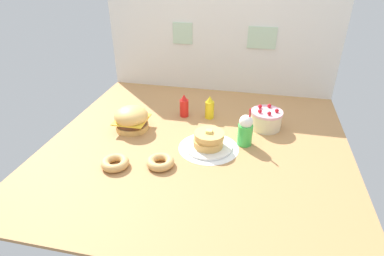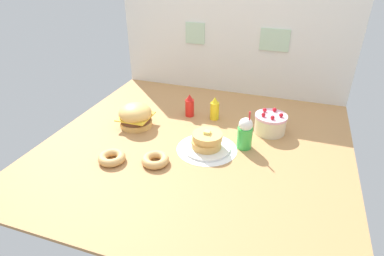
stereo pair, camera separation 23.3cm
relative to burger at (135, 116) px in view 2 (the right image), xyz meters
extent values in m
cube|color=#B27F4C|center=(0.55, -0.11, -0.10)|extent=(2.17, 2.13, 0.02)
cube|color=silver|center=(0.55, 0.95, 0.41)|extent=(2.17, 0.03, 0.99)
cube|color=#B2D1B2|center=(0.19, 0.93, 0.46)|extent=(0.19, 0.01, 0.20)
cube|color=#B2D1B2|center=(0.93, 0.93, 0.46)|extent=(0.26, 0.01, 0.19)
cylinder|color=white|center=(0.64, -0.15, -0.09)|extent=(0.43, 0.43, 0.00)
cylinder|color=#DBA859|center=(0.00, 0.00, -0.07)|extent=(0.26, 0.26, 0.04)
cylinder|color=#59331E|center=(0.00, 0.00, -0.03)|extent=(0.23, 0.23, 0.03)
cube|color=yellow|center=(0.00, 0.00, -0.01)|extent=(0.24, 0.24, 0.01)
ellipsoid|color=#E5B260|center=(0.00, 0.00, 0.02)|extent=(0.26, 0.26, 0.15)
cylinder|color=white|center=(0.64, -0.15, -0.08)|extent=(0.33, 0.33, 0.01)
cylinder|color=#E0AD5B|center=(0.63, -0.15, -0.06)|extent=(0.21, 0.21, 0.03)
cylinder|color=#E0AD5B|center=(0.63, -0.15, -0.03)|extent=(0.21, 0.21, 0.03)
cylinder|color=#E0AD5B|center=(0.64, -0.14, 0.00)|extent=(0.21, 0.21, 0.03)
cylinder|color=#E0AD5B|center=(0.64, -0.15, 0.03)|extent=(0.21, 0.21, 0.03)
cube|color=#F7E072|center=(0.64, -0.15, 0.05)|extent=(0.04, 0.04, 0.02)
cylinder|color=beige|center=(1.03, 0.24, -0.03)|extent=(0.24, 0.24, 0.13)
cylinder|color=#F2B2C6|center=(1.03, 0.24, 0.05)|extent=(0.24, 0.24, 0.02)
sphere|color=red|center=(1.10, 0.23, 0.07)|extent=(0.03, 0.03, 0.03)
sphere|color=red|center=(1.04, 0.31, 0.07)|extent=(0.03, 0.03, 0.03)
sphere|color=red|center=(0.97, 0.28, 0.07)|extent=(0.03, 0.03, 0.03)
sphere|color=red|center=(0.97, 0.20, 0.07)|extent=(0.03, 0.03, 0.03)
sphere|color=red|center=(1.04, 0.17, 0.07)|extent=(0.03, 0.03, 0.03)
cylinder|color=red|center=(0.35, 0.31, -0.02)|extent=(0.07, 0.07, 0.15)
cone|color=red|center=(0.35, 0.31, 0.08)|extent=(0.06, 0.06, 0.05)
cylinder|color=yellow|center=(0.56, 0.32, -0.02)|extent=(0.07, 0.07, 0.15)
cone|color=yellow|center=(0.56, 0.32, 0.08)|extent=(0.06, 0.06, 0.05)
cylinder|color=green|center=(0.88, -0.04, -0.01)|extent=(0.11, 0.11, 0.16)
sphere|color=white|center=(0.88, -0.04, 0.09)|extent=(0.10, 0.10, 0.10)
cylinder|color=red|center=(0.90, -0.04, 0.13)|extent=(0.01, 0.04, 0.16)
torus|color=tan|center=(0.08, -0.50, -0.06)|extent=(0.18, 0.18, 0.05)
torus|color=#8CCC8C|center=(0.08, -0.50, -0.06)|extent=(0.17, 0.17, 0.05)
torus|color=tan|center=(0.36, -0.43, -0.06)|extent=(0.18, 0.18, 0.05)
torus|color=brown|center=(0.36, -0.43, -0.06)|extent=(0.17, 0.17, 0.05)
camera|label=1|loc=(0.93, -2.06, 1.15)|focal=29.96mm
camera|label=2|loc=(1.16, -2.00, 1.15)|focal=29.96mm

